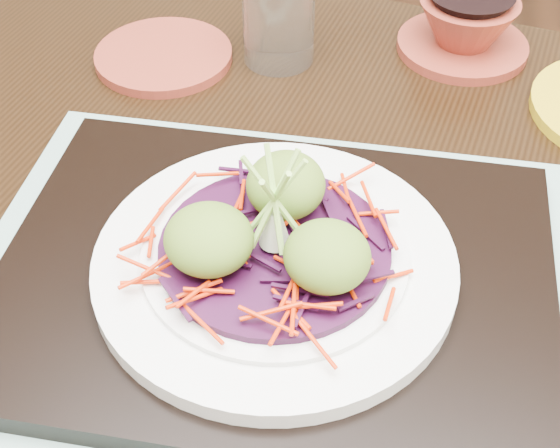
% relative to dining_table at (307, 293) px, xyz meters
% --- Properties ---
extents(dining_table, '(1.30, 0.98, 0.74)m').
position_rel_dining_table_xyz_m(dining_table, '(0.00, 0.00, 0.00)').
color(dining_table, black).
rests_on(dining_table, ground).
extents(placemat, '(0.50, 0.39, 0.00)m').
position_rel_dining_table_xyz_m(placemat, '(-0.01, -0.08, 0.10)').
color(placemat, '#7DA18B').
rests_on(placemat, dining_table).
extents(serving_tray, '(0.43, 0.33, 0.02)m').
position_rel_dining_table_xyz_m(serving_tray, '(-0.01, -0.08, 0.11)').
color(serving_tray, black).
rests_on(serving_tray, placemat).
extents(white_plate, '(0.28, 0.28, 0.02)m').
position_rel_dining_table_xyz_m(white_plate, '(-0.01, -0.08, 0.13)').
color(white_plate, white).
rests_on(white_plate, serving_tray).
extents(cabbage_bed, '(0.17, 0.17, 0.01)m').
position_rel_dining_table_xyz_m(cabbage_bed, '(-0.01, -0.08, 0.14)').
color(cabbage_bed, '#310927').
rests_on(cabbage_bed, white_plate).
extents(carrot_julienne, '(0.21, 0.21, 0.01)m').
position_rel_dining_table_xyz_m(carrot_julienne, '(-0.01, -0.08, 0.15)').
color(carrot_julienne, red).
rests_on(carrot_julienne, cabbage_bed).
extents(guacamole_scoops, '(0.15, 0.13, 0.05)m').
position_rel_dining_table_xyz_m(guacamole_scoops, '(-0.01, -0.09, 0.17)').
color(guacamole_scoops, '#5B7723').
rests_on(guacamole_scoops, cabbage_bed).
extents(scallion_garnish, '(0.06, 0.06, 0.10)m').
position_rel_dining_table_xyz_m(scallion_garnish, '(-0.01, -0.08, 0.19)').
color(scallion_garnish, '#8FC34E').
rests_on(scallion_garnish, cabbage_bed).
extents(terracotta_side_plate, '(0.17, 0.17, 0.01)m').
position_rel_dining_table_xyz_m(terracotta_side_plate, '(-0.20, 0.22, 0.10)').
color(terracotta_side_plate, maroon).
rests_on(terracotta_side_plate, dining_table).
extents(water_glass, '(0.08, 0.08, 0.11)m').
position_rel_dining_table_xyz_m(water_glass, '(-0.08, 0.24, 0.15)').
color(water_glass, white).
rests_on(water_glass, dining_table).
extents(terracotta_bowl_set, '(0.16, 0.16, 0.06)m').
position_rel_dining_table_xyz_m(terracotta_bowl_set, '(0.12, 0.30, 0.12)').
color(terracotta_bowl_set, maroon).
rests_on(terracotta_bowl_set, dining_table).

